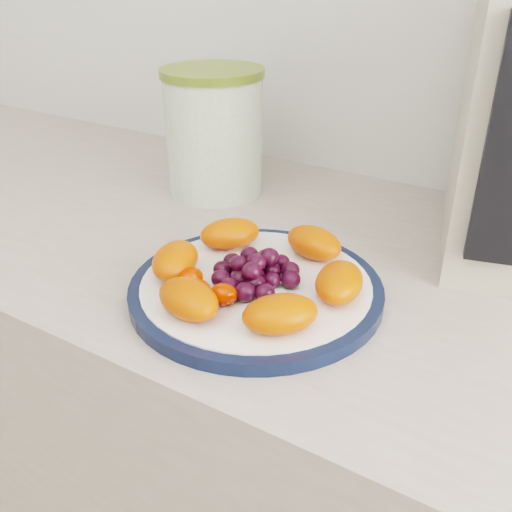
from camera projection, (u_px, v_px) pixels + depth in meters
The scene contains 7 objects.
counter at pixel (301, 491), 0.95m from camera, with size 3.50×0.60×0.90m, color #B4A397.
cabinet_face at pixel (300, 503), 0.96m from camera, with size 3.48×0.58×0.84m, color olive.
plate_rim at pixel (256, 289), 0.64m from camera, with size 0.28×0.28×0.01m, color #0D1833.
plate_face at pixel (256, 289), 0.64m from camera, with size 0.26×0.26×0.02m, color white.
canister at pixel (214, 136), 0.88m from camera, with size 0.15×0.15×0.18m, color #416111.
canister_lid at pixel (212, 72), 0.83m from camera, with size 0.16×0.16×0.01m, color olive.
fruit_plate at pixel (251, 271), 0.62m from camera, with size 0.25×0.25×0.04m.
Camera 1 is at (0.28, 0.61, 1.24)m, focal length 40.00 mm.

